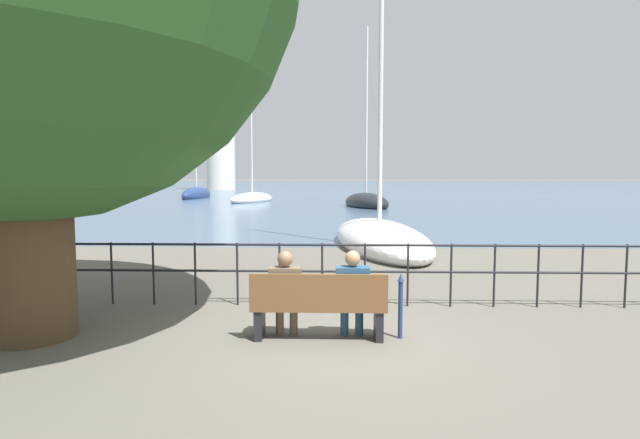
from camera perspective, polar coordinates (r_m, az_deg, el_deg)
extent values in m
plane|color=#605B51|center=(6.83, -0.13, -13.36)|extent=(1000.00, 1000.00, 0.00)
cube|color=#47607A|center=(165.06, 1.67, 4.11)|extent=(600.00, 300.00, 0.01)
cylinder|color=#4C3823|center=(7.63, -30.44, -1.95)|extent=(1.14, 1.14, 2.64)
cube|color=brown|center=(6.71, -0.13, -9.92)|extent=(1.78, 0.45, 0.05)
cube|color=brown|center=(6.45, -0.19, -8.23)|extent=(1.78, 0.04, 0.45)
cube|color=black|center=(6.84, -6.91, -11.62)|extent=(0.10, 0.41, 0.40)
cube|color=black|center=(6.79, 6.70, -11.74)|extent=(0.10, 0.41, 0.40)
cylinder|color=brown|center=(6.95, -4.62, -11.12)|extent=(0.11, 0.11, 0.45)
cylinder|color=brown|center=(6.93, -3.03, -11.15)|extent=(0.11, 0.11, 0.45)
cube|color=brown|center=(6.79, -3.91, -9.11)|extent=(0.36, 0.26, 0.14)
cube|color=brown|center=(6.65, -4.00, -7.59)|extent=(0.42, 0.24, 0.51)
sphere|color=#846047|center=(6.59, -4.02, -4.49)|extent=(0.20, 0.20, 0.20)
cylinder|color=navy|center=(6.91, 2.82, -11.20)|extent=(0.11, 0.11, 0.45)
cylinder|color=navy|center=(6.92, 4.51, -11.20)|extent=(0.11, 0.11, 0.45)
cube|color=navy|center=(6.76, 3.70, -9.16)|extent=(0.38, 0.26, 0.14)
cube|color=navy|center=(6.62, 3.74, -7.60)|extent=(0.44, 0.24, 0.52)
sphere|color=#A87A5B|center=(6.55, 3.76, -4.45)|extent=(0.20, 0.20, 0.20)
cylinder|color=black|center=(9.80, -30.29, -5.28)|extent=(0.04, 0.04, 1.05)
cylinder|color=black|center=(9.44, -26.63, -5.49)|extent=(0.04, 0.04, 1.05)
cylinder|color=black|center=(9.13, -22.69, -5.69)|extent=(0.04, 0.04, 1.05)
cylinder|color=black|center=(8.86, -18.50, -5.87)|extent=(0.04, 0.04, 1.05)
cylinder|color=black|center=(8.64, -14.06, -6.03)|extent=(0.04, 0.04, 1.05)
cylinder|color=black|center=(8.48, -9.42, -6.16)|extent=(0.04, 0.04, 1.05)
cylinder|color=black|center=(8.37, -4.63, -6.25)|extent=(0.04, 0.04, 1.05)
cylinder|color=black|center=(8.32, 0.25, -6.30)|extent=(0.04, 0.04, 1.05)
cylinder|color=black|center=(8.34, 5.15, -6.31)|extent=(0.04, 0.04, 1.05)
cylinder|color=black|center=(8.41, 10.00, -6.26)|extent=(0.04, 0.04, 1.05)
cylinder|color=black|center=(8.54, 14.74, -6.18)|extent=(0.04, 0.04, 1.05)
cylinder|color=black|center=(8.72, 19.31, -6.06)|extent=(0.04, 0.04, 1.05)
cylinder|color=black|center=(8.96, 23.65, -5.91)|extent=(0.04, 0.04, 1.05)
cylinder|color=black|center=(9.25, 27.75, -5.74)|extent=(0.04, 0.04, 1.05)
cylinder|color=black|center=(9.58, 31.57, -5.55)|extent=(0.04, 0.04, 1.05)
cylinder|color=black|center=(8.24, 0.25, -2.93)|extent=(12.75, 0.04, 0.04)
cylinder|color=black|center=(8.31, 0.25, -5.95)|extent=(12.75, 0.04, 0.04)
cylinder|color=navy|center=(6.79, 9.17, -10.17)|extent=(0.06, 0.06, 0.76)
cone|color=navy|center=(6.69, 9.23, -6.58)|extent=(0.09, 0.09, 0.10)
ellipsoid|color=white|center=(43.51, -7.75, 2.31)|extent=(4.06, 6.61, 1.20)
cylinder|color=silver|center=(43.59, -7.83, 9.24)|extent=(0.14, 0.14, 9.81)
ellipsoid|color=black|center=(35.88, 5.28, 1.89)|extent=(4.05, 6.69, 1.47)
cylinder|color=silver|center=(36.12, 5.36, 12.06)|extent=(0.14, 0.14, 11.89)
ellipsoid|color=white|center=(15.38, 6.79, -2.29)|extent=(3.44, 7.94, 1.16)
cylinder|color=silver|center=(15.86, 7.03, 20.59)|extent=(0.14, 0.14, 11.73)
ellipsoid|color=navy|center=(52.54, -13.91, 2.74)|extent=(2.03, 7.72, 1.64)
cylinder|color=silver|center=(52.54, -13.99, 6.58)|extent=(0.14, 0.14, 6.06)
cylinder|color=silver|center=(88.89, -11.32, 10.20)|extent=(4.87, 4.87, 21.14)
cylinder|color=#2D2D33|center=(90.79, -11.45, 17.67)|extent=(3.41, 3.41, 2.58)
cone|color=#4C1E19|center=(91.34, -11.48, 19.09)|extent=(3.89, 3.89, 2.06)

